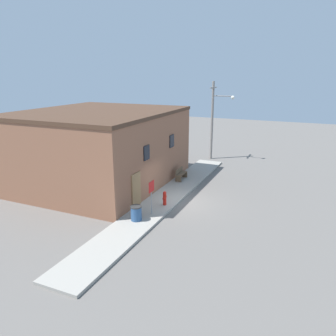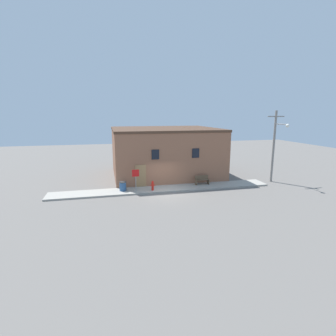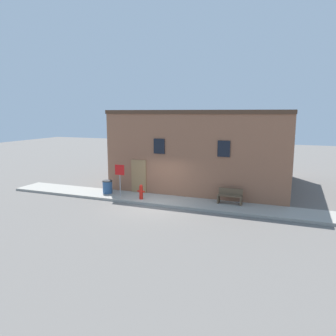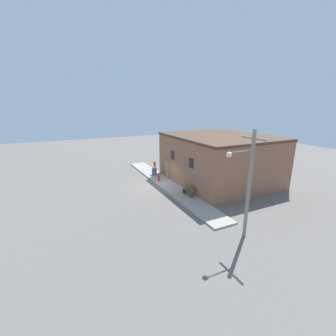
# 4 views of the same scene
# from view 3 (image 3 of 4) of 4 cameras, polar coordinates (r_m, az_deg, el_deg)

# --- Properties ---
(ground_plane) EXTENTS (80.00, 80.00, 0.00)m
(ground_plane) POSITION_cam_3_polar(r_m,az_deg,el_deg) (18.20, -2.46, -6.65)
(ground_plane) COLOR #66605B
(sidewalk) EXTENTS (20.00, 2.07, 0.15)m
(sidewalk) POSITION_cam_3_polar(r_m,az_deg,el_deg) (19.09, -1.20, -5.63)
(sidewalk) COLOR #9E998E
(sidewalk) RESTS_ON ground
(brick_building) EXTENTS (11.27, 9.80, 5.25)m
(brick_building) POSITION_cam_3_polar(r_m,az_deg,el_deg) (23.69, 7.46, 3.57)
(brick_building) COLOR #8E5B42
(brick_building) RESTS_ON ground
(fire_hydrant) EXTENTS (0.44, 0.21, 0.86)m
(fire_hydrant) POSITION_cam_3_polar(r_m,az_deg,el_deg) (19.01, -4.72, -4.16)
(fire_hydrant) COLOR red
(fire_hydrant) RESTS_ON sidewalk
(stop_sign) EXTENTS (0.61, 0.06, 1.91)m
(stop_sign) POSITION_cam_3_polar(r_m,az_deg,el_deg) (19.61, -8.39, -1.13)
(stop_sign) COLOR gray
(stop_sign) RESTS_ON sidewalk
(bench) EXTENTS (1.32, 0.44, 0.84)m
(bench) POSITION_cam_3_polar(r_m,az_deg,el_deg) (18.34, 10.75, -4.88)
(bench) COLOR brown
(bench) RESTS_ON sidewalk
(trash_bin) EXTENTS (0.61, 0.61, 0.81)m
(trash_bin) POSITION_cam_3_polar(r_m,az_deg,el_deg) (20.67, -10.49, -3.24)
(trash_bin) COLOR #2D517F
(trash_bin) RESTS_ON sidewalk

